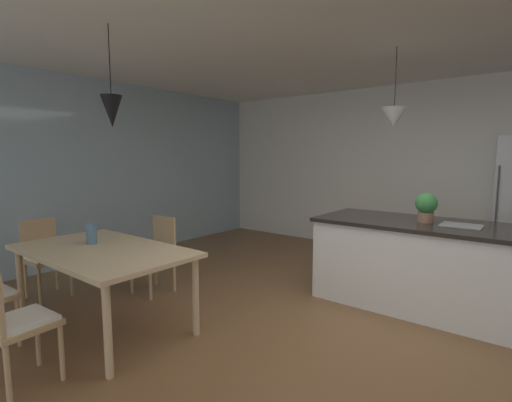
{
  "coord_description": "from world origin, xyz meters",
  "views": [
    {
      "loc": [
        1.28,
        -2.93,
        1.57
      ],
      "look_at": [
        -0.96,
        -0.1,
        1.14
      ],
      "focal_mm": 26.16,
      "sensor_mm": 36.0,
      "label": 1
    }
  ],
  "objects_px": {
    "chair_far_left": "(156,251)",
    "potted_plant_on_island": "(426,206)",
    "kitchen_island": "(432,265)",
    "vase_on_dining_table": "(91,233)",
    "dining_table": "(102,256)",
    "chair_near_right": "(13,321)",
    "chair_window_end": "(45,255)"
  },
  "relations": [
    {
      "from": "chair_window_end",
      "to": "potted_plant_on_island",
      "type": "distance_m",
      "value": 4.16
    },
    {
      "from": "chair_far_left",
      "to": "vase_on_dining_table",
      "type": "height_order",
      "value": "vase_on_dining_table"
    },
    {
      "from": "potted_plant_on_island",
      "to": "vase_on_dining_table",
      "type": "relative_size",
      "value": 1.51
    },
    {
      "from": "chair_window_end",
      "to": "chair_far_left",
      "type": "xyz_separation_m",
      "value": [
        0.84,
        0.87,
        0.0
      ]
    },
    {
      "from": "kitchen_island",
      "to": "potted_plant_on_island",
      "type": "distance_m",
      "value": 0.61
    },
    {
      "from": "chair_near_right",
      "to": "vase_on_dining_table",
      "type": "xyz_separation_m",
      "value": [
        -0.64,
        0.9,
        0.37
      ]
    },
    {
      "from": "kitchen_island",
      "to": "vase_on_dining_table",
      "type": "height_order",
      "value": "vase_on_dining_table"
    },
    {
      "from": "chair_far_left",
      "to": "kitchen_island",
      "type": "bearing_deg",
      "value": 28.6
    },
    {
      "from": "chair_window_end",
      "to": "vase_on_dining_table",
      "type": "relative_size",
      "value": 4.32
    },
    {
      "from": "dining_table",
      "to": "vase_on_dining_table",
      "type": "relative_size",
      "value": 8.52
    },
    {
      "from": "dining_table",
      "to": "chair_far_left",
      "type": "xyz_separation_m",
      "value": [
        -0.39,
        0.87,
        -0.2
      ]
    },
    {
      "from": "kitchen_island",
      "to": "dining_table",
      "type": "bearing_deg",
      "value": -134.39
    },
    {
      "from": "chair_near_right",
      "to": "potted_plant_on_island",
      "type": "height_order",
      "value": "potted_plant_on_island"
    },
    {
      "from": "chair_far_left",
      "to": "chair_near_right",
      "type": "bearing_deg",
      "value": -65.86
    },
    {
      "from": "dining_table",
      "to": "potted_plant_on_island",
      "type": "xyz_separation_m",
      "value": [
        2.17,
        2.31,
        0.39
      ]
    },
    {
      "from": "chair_window_end",
      "to": "chair_near_right",
      "type": "xyz_separation_m",
      "value": [
        1.62,
        -0.86,
        0.0
      ]
    },
    {
      "from": "chair_window_end",
      "to": "chair_far_left",
      "type": "bearing_deg",
      "value": 45.92
    },
    {
      "from": "chair_far_left",
      "to": "vase_on_dining_table",
      "type": "bearing_deg",
      "value": -80.72
    },
    {
      "from": "chair_window_end",
      "to": "chair_near_right",
      "type": "distance_m",
      "value": 1.83
    },
    {
      "from": "chair_far_left",
      "to": "potted_plant_on_island",
      "type": "bearing_deg",
      "value": 29.42
    },
    {
      "from": "chair_window_end",
      "to": "vase_on_dining_table",
      "type": "distance_m",
      "value": 1.04
    },
    {
      "from": "kitchen_island",
      "to": "potted_plant_on_island",
      "type": "height_order",
      "value": "potted_plant_on_island"
    },
    {
      "from": "chair_near_right",
      "to": "kitchen_island",
      "type": "relative_size",
      "value": 0.37
    },
    {
      "from": "chair_far_left",
      "to": "potted_plant_on_island",
      "type": "height_order",
      "value": "potted_plant_on_island"
    },
    {
      "from": "chair_near_right",
      "to": "chair_far_left",
      "type": "relative_size",
      "value": 1.0
    },
    {
      "from": "dining_table",
      "to": "vase_on_dining_table",
      "type": "xyz_separation_m",
      "value": [
        -0.25,
        0.04,
        0.17
      ]
    },
    {
      "from": "dining_table",
      "to": "chair_far_left",
      "type": "height_order",
      "value": "chair_far_left"
    },
    {
      "from": "chair_far_left",
      "to": "kitchen_island",
      "type": "xyz_separation_m",
      "value": [
        2.65,
        1.44,
        -0.01
      ]
    },
    {
      "from": "chair_near_right",
      "to": "chair_far_left",
      "type": "distance_m",
      "value": 1.9
    },
    {
      "from": "chair_near_right",
      "to": "potted_plant_on_island",
      "type": "xyz_separation_m",
      "value": [
        1.78,
        3.18,
        0.59
      ]
    },
    {
      "from": "chair_near_right",
      "to": "vase_on_dining_table",
      "type": "height_order",
      "value": "vase_on_dining_table"
    },
    {
      "from": "dining_table",
      "to": "chair_near_right",
      "type": "relative_size",
      "value": 1.97
    }
  ]
}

